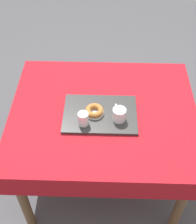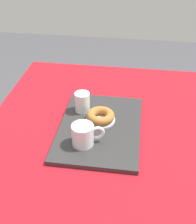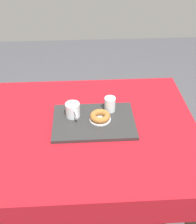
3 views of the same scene
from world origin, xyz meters
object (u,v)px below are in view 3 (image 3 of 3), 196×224
Objects in this scene: tea_mug_left at (73,110)px; water_glass_near at (110,105)px; sugar_donut_left at (100,116)px; donut_plate_left at (100,119)px; dining_table at (91,140)px; serving_tray at (94,122)px.

water_glass_near is at bearing -168.43° from tea_mug_left.
donut_plate_left is at bearing -45.00° from sugar_donut_left.
tea_mug_left is 0.22m from water_glass_near.
dining_table is 0.20m from tea_mug_left.
donut_plate_left is at bearing 54.30° from water_glass_near.
serving_tray is 0.13m from tea_mug_left.
water_glass_near reaches higher than tea_mug_left.
tea_mug_left reaches higher than serving_tray.
donut_plate_left is (-0.06, -0.03, 0.12)m from dining_table.
donut_plate_left is at bearing -175.43° from serving_tray.
serving_tray is at bearing 4.57° from sugar_donut_left.
donut_plate_left is (-0.15, 0.04, -0.04)m from tea_mug_left.
sugar_donut_left is at bearing 135.00° from donut_plate_left.
water_glass_near is at bearing -125.70° from sugar_donut_left.
serving_tray is at bearing -123.30° from dining_table.
dining_table is at bearing 56.70° from serving_tray.
water_glass_near reaches higher than dining_table.
sugar_donut_left is at bearing 54.30° from water_glass_near.
donut_plate_left reaches higher than dining_table.
donut_plate_left reaches higher than serving_tray.
sugar_donut_left is at bearing 164.15° from tea_mug_left.
tea_mug_left is (0.11, -0.05, 0.05)m from serving_tray.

